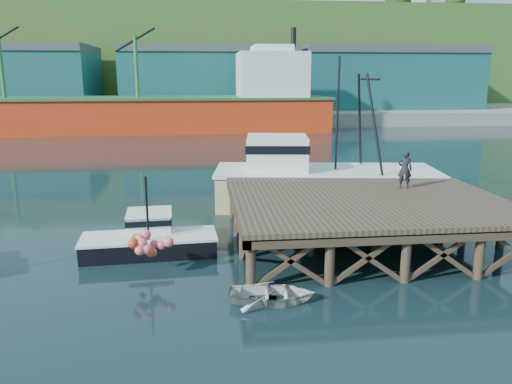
{
  "coord_description": "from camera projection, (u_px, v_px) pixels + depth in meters",
  "views": [
    {
      "loc": [
        -1.87,
        -21.16,
        7.43
      ],
      "look_at": [
        0.74,
        2.0,
        1.99
      ],
      "focal_mm": 35.0,
      "sensor_mm": 36.0,
      "label": 1
    }
  ],
  "objects": [
    {
      "name": "ground",
      "position": [
        245.0,
        246.0,
        22.37
      ],
      "size": [
        300.0,
        300.0,
        0.0
      ],
      "primitive_type": "plane",
      "color": "black",
      "rests_on": "ground"
    },
    {
      "name": "wharf",
      "position": [
        367.0,
        201.0,
        22.34
      ],
      "size": [
        12.0,
        10.0,
        2.62
      ],
      "color": "brown",
      "rests_on": "ground"
    },
    {
      "name": "far_quay",
      "position": [
        210.0,
        112.0,
        89.88
      ],
      "size": [
        160.0,
        40.0,
        2.0
      ],
      "primitive_type": "cube",
      "color": "gray",
      "rests_on": "ground"
    },
    {
      "name": "warehouse_mid",
      "position": [
        210.0,
        81.0,
        83.79
      ],
      "size": [
        28.0,
        16.0,
        9.0
      ],
      "primitive_type": "cube",
      "color": "#1B5B5B",
      "rests_on": "far_quay"
    },
    {
      "name": "warehouse_right",
      "position": [
        382.0,
        81.0,
        87.05
      ],
      "size": [
        30.0,
        16.0,
        9.0
      ],
      "primitive_type": "cube",
      "color": "#1B5B5B",
      "rests_on": "far_quay"
    },
    {
      "name": "cargo_ship",
      "position": [
        150.0,
        107.0,
        67.14
      ],
      "size": [
        55.5,
        10.0,
        13.75
      ],
      "color": "red",
      "rests_on": "ground"
    },
    {
      "name": "hillside",
      "position": [
        206.0,
        60.0,
        116.63
      ],
      "size": [
        220.0,
        50.0,
        22.0
      ],
      "primitive_type": "cube",
      "color": "#2D511E",
      "rests_on": "ground"
    },
    {
      "name": "boat_black",
      "position": [
        150.0,
        238.0,
        21.36
      ],
      "size": [
        5.78,
        4.85,
        3.5
      ],
      "rotation": [
        0.0,
        0.0,
        0.06
      ],
      "color": "black",
      "rests_on": "ground"
    },
    {
      "name": "trawler",
      "position": [
        321.0,
        177.0,
        28.8
      ],
      "size": [
        13.16,
        6.15,
        8.49
      ],
      "rotation": [
        0.0,
        0.0,
        -0.13
      ],
      "color": "#D4C789",
      "rests_on": "ground"
    },
    {
      "name": "dinghy",
      "position": [
        272.0,
        294.0,
        16.73
      ],
      "size": [
        3.16,
        2.48,
        0.6
      ],
      "primitive_type": "imported",
      "rotation": [
        0.0,
        0.0,
        1.42
      ],
      "color": "silver",
      "rests_on": "ground"
    },
    {
      "name": "dockworker",
      "position": [
        405.0,
        169.0,
        23.96
      ],
      "size": [
        0.78,
        0.65,
        1.84
      ],
      "primitive_type": "imported",
      "rotation": [
        0.0,
        0.0,
        2.77
      ],
      "color": "black",
      "rests_on": "wharf"
    }
  ]
}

